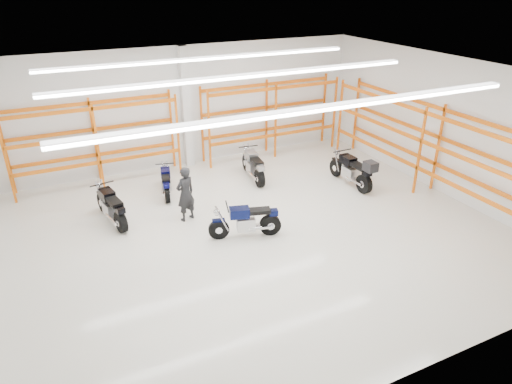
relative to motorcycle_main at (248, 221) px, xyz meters
name	(u,v)px	position (x,y,z in m)	size (l,w,h in m)	color
ground	(253,232)	(0.22, 0.15, -0.48)	(14.00, 14.00, 0.00)	silver
room_shell	(252,123)	(0.22, 0.17, 2.80)	(14.02, 12.02, 4.51)	white
motorcycle_main	(248,221)	(0.00, 0.00, 0.00)	(2.04, 0.89, 1.02)	black
motorcycle_back_a	(112,208)	(-3.34, 2.49, 0.03)	(0.75, 2.17, 1.07)	black
motorcycle_back_b	(166,183)	(-1.34, 3.67, -0.04)	(0.77, 1.87, 0.93)	black
motorcycle_back_c	(254,166)	(1.85, 3.56, 0.03)	(0.74, 2.20, 1.08)	black
motorcycle_back_d	(354,171)	(4.74, 1.49, 0.10)	(0.75, 2.36, 1.21)	black
standing_man	(185,194)	(-1.27, 1.71, 0.38)	(0.63, 0.41, 1.72)	black
structural_column	(186,108)	(0.22, 5.97, 1.77)	(0.32, 0.32, 4.50)	white
pallet_racking_back_left	(95,135)	(-3.18, 5.63, 1.31)	(5.67, 0.87, 3.00)	#DD5418
pallet_racking_back_right	(271,112)	(3.62, 5.63, 1.31)	(5.67, 0.87, 3.00)	#DD5418
pallet_racking_side	(430,141)	(6.70, 0.15, 1.34)	(0.87, 9.07, 3.00)	#DD5418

